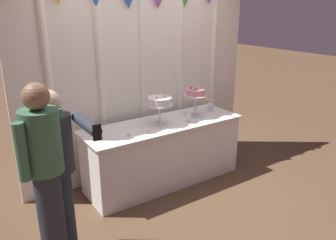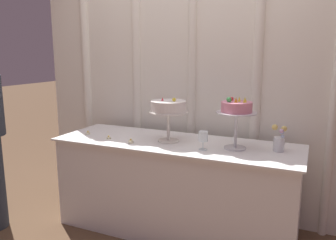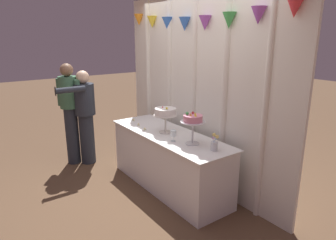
{
  "view_description": "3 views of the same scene",
  "coord_description": "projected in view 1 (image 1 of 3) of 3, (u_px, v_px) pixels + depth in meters",
  "views": [
    {
      "loc": [
        -2.11,
        -3.13,
        2.14
      ],
      "look_at": [
        0.03,
        0.04,
        0.83
      ],
      "focal_mm": 36.3,
      "sensor_mm": 36.0,
      "label": 1
    },
    {
      "loc": [
        1.0,
        -2.32,
        1.48
      ],
      "look_at": [
        -0.04,
        0.04,
        0.96
      ],
      "focal_mm": 35.77,
      "sensor_mm": 36.0,
      "label": 2
    },
    {
      "loc": [
        3.07,
        -2.12,
        2.03
      ],
      "look_at": [
        0.11,
        0.01,
        1.0
      ],
      "focal_mm": 32.25,
      "sensor_mm": 36.0,
      "label": 3
    }
  ],
  "objects": [
    {
      "name": "cake_table",
      "position": [
        163.0,
        152.0,
        4.21
      ],
      "size": [
        1.99,
        0.66,
        0.78
      ],
      "color": "white",
      "rests_on": "ground_plane"
    },
    {
      "name": "cake_display_nearleft",
      "position": [
        160.0,
        103.0,
        3.96
      ],
      "size": [
        0.31,
        0.31,
        0.36
      ],
      "color": "silver",
      "rests_on": "cake_table"
    },
    {
      "name": "tealight_near_left",
      "position": [
        129.0,
        135.0,
        3.68
      ],
      "size": [
        0.04,
        0.04,
        0.03
      ],
      "color": "beige",
      "rests_on": "cake_table"
    },
    {
      "name": "tealight_far_left",
      "position": [
        104.0,
        138.0,
        3.6
      ],
      "size": [
        0.04,
        0.04,
        0.03
      ],
      "color": "beige",
      "rests_on": "cake_table"
    },
    {
      "name": "guest_man_dark_suit",
      "position": [
        46.0,
        174.0,
        2.6
      ],
      "size": [
        0.41,
        0.39,
        1.62
      ],
      "color": "#282D38",
      "rests_on": "ground_plane"
    },
    {
      "name": "cake_display_nearright",
      "position": [
        196.0,
        94.0,
        4.25
      ],
      "size": [
        0.3,
        0.3,
        0.4
      ],
      "color": "silver",
      "rests_on": "cake_table"
    },
    {
      "name": "wine_glass",
      "position": [
        188.0,
        114.0,
        4.1
      ],
      "size": [
        0.07,
        0.07,
        0.14
      ],
      "color": "silver",
      "rests_on": "cake_table"
    },
    {
      "name": "tealight_near_right",
      "position": [
        149.0,
        132.0,
        3.78
      ],
      "size": [
        0.04,
        0.04,
        0.04
      ],
      "color": "beige",
      "rests_on": "cake_table"
    },
    {
      "name": "guest_girl_blue_dress",
      "position": [
        56.0,
        169.0,
        2.84
      ],
      "size": [
        0.48,
        0.68,
        1.51
      ],
      "color": "#282D38",
      "rests_on": "ground_plane"
    },
    {
      "name": "flower_vase",
      "position": [
        210.0,
        105.0,
        4.53
      ],
      "size": [
        0.11,
        0.1,
        0.19
      ],
      "color": "silver",
      "rests_on": "cake_table"
    },
    {
      "name": "draped_curtain",
      "position": [
        141.0,
        69.0,
        4.24
      ],
      "size": [
        3.22,
        0.16,
        2.57
      ],
      "color": "white",
      "rests_on": "ground_plane"
    },
    {
      "name": "ground_plane",
      "position": [
        168.0,
        183.0,
        4.26
      ],
      "size": [
        24.0,
        24.0,
        0.0
      ],
      "primitive_type": "plane",
      "color": "brown"
    }
  ]
}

